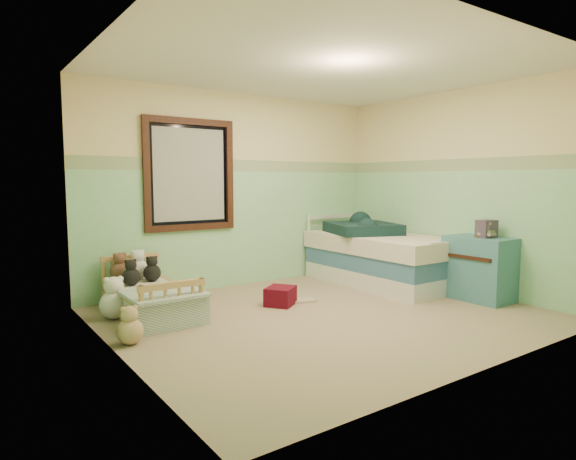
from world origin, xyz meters
TOP-DOWN VIEW (x-y plane):
  - floor at (0.00, 0.00)m, footprint 4.20×3.60m
  - ceiling at (0.00, 0.00)m, footprint 4.20×3.60m
  - wall_back at (0.00, 1.80)m, footprint 4.20×0.04m
  - wall_front at (0.00, -1.80)m, footprint 4.20×0.04m
  - wall_left at (-2.10, 0.00)m, footprint 0.04×3.60m
  - wall_right at (2.10, 0.00)m, footprint 0.04×3.60m
  - wainscot_mint at (0.00, 1.79)m, footprint 4.20×0.01m
  - border_strip at (0.00, 1.79)m, footprint 4.20×0.01m
  - window_frame at (-0.70, 1.76)m, footprint 1.16×0.06m
  - window_blinds at (-0.70, 1.77)m, footprint 0.92×0.01m
  - toddler_bed_frame at (-1.49, 1.05)m, footprint 0.64×1.29m
  - toddler_mattress at (-1.49, 1.05)m, footprint 0.59×1.23m
  - patchwork_quilt at (-1.49, 0.65)m, footprint 0.70×0.64m
  - plush_bed_brown at (-1.64, 1.55)m, footprint 0.21×0.21m
  - plush_bed_white at (-1.44, 1.55)m, footprint 0.22×0.22m
  - plush_bed_tan at (-1.59, 1.33)m, footprint 0.18×0.18m
  - plush_bed_dark at (-1.36, 1.33)m, footprint 0.19×0.19m
  - plush_floor_cream at (-1.83, 1.10)m, footprint 0.29×0.29m
  - plush_floor_tan at (-1.94, 0.25)m, footprint 0.22×0.22m
  - twin_bed_frame at (1.55, 0.74)m, footprint 0.99×1.99m
  - twin_boxspring at (1.55, 0.74)m, footprint 0.99×1.99m
  - twin_mattress at (1.55, 0.74)m, footprint 1.03×2.03m
  - teal_blanket at (1.50, 1.04)m, footprint 1.10×1.13m
  - dresser at (1.86, -0.52)m, footprint 0.46×0.73m
  - book_stack at (1.86, -0.60)m, footprint 0.22×0.18m
  - red_pillow at (-0.17, 0.59)m, footprint 0.43×0.42m
  - floor_book at (0.14, 0.58)m, footprint 0.31×0.27m
  - extra_plush_0 at (-1.32, 1.40)m, footprint 0.15×0.15m
  - extra_plush_1 at (-1.61, 1.25)m, footprint 0.19×0.19m

SIDE VIEW (x-z plane):
  - floor at x=0.00m, z-range -0.02..0.00m
  - floor_book at x=0.14m, z-range 0.00..0.02m
  - toddler_bed_frame at x=-1.49m, z-range 0.00..0.17m
  - red_pillow at x=-0.17m, z-range 0.00..0.20m
  - twin_bed_frame at x=1.55m, z-range 0.00..0.22m
  - plush_floor_tan at x=-1.94m, z-range 0.00..0.22m
  - plush_floor_cream at x=-1.83m, z-range 0.00..0.29m
  - toddler_mattress at x=-1.49m, z-range 0.17..0.29m
  - patchwork_quilt at x=-1.49m, z-range 0.29..0.32m
  - twin_boxspring at x=1.55m, z-range 0.22..0.44m
  - extra_plush_0 at x=-1.32m, z-range 0.29..0.44m
  - dresser at x=1.86m, z-range 0.00..0.73m
  - plush_bed_tan at x=-1.59m, z-range 0.29..0.47m
  - plush_bed_dark at x=-1.36m, z-range 0.29..0.47m
  - extra_plush_1 at x=-1.61m, z-range 0.29..0.47m
  - plush_bed_brown at x=-1.64m, z-range 0.29..0.50m
  - plush_bed_white at x=-1.44m, z-range 0.29..0.51m
  - twin_mattress at x=1.55m, z-range 0.44..0.66m
  - teal_blanket at x=1.50m, z-range 0.66..0.80m
  - wainscot_mint at x=0.00m, z-range 0.00..1.50m
  - book_stack at x=1.86m, z-range 0.73..0.93m
  - wall_back at x=0.00m, z-range 0.00..2.50m
  - wall_front at x=0.00m, z-range 0.00..2.50m
  - wall_left at x=-2.10m, z-range 0.00..2.50m
  - wall_right at x=2.10m, z-range 0.00..2.50m
  - window_blinds at x=-0.70m, z-range 0.89..2.01m
  - window_frame at x=-0.70m, z-range 0.77..2.13m
  - border_strip at x=0.00m, z-range 1.50..1.65m
  - ceiling at x=0.00m, z-range 2.50..2.52m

